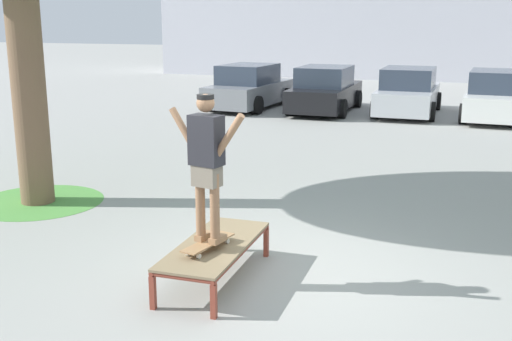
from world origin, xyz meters
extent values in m
plane|color=#999993|center=(0.00, 0.00, 0.00)|extent=(120.00, 120.00, 0.00)
cube|color=brown|center=(-1.08, 0.48, 0.19)|extent=(0.06, 0.06, 0.38)
cube|color=brown|center=(-0.38, 0.49, 0.19)|extent=(0.06, 0.06, 0.38)
cube|color=brown|center=(-1.05, -1.36, 0.19)|extent=(0.06, 0.06, 0.38)
cube|color=brown|center=(-0.35, -1.35, 0.19)|extent=(0.06, 0.06, 0.38)
cylinder|color=brown|center=(-1.06, -0.44, 0.41)|extent=(0.08, 1.90, 0.05)
cylinder|color=brown|center=(-0.36, -0.43, 0.41)|extent=(0.08, 1.90, 0.05)
cylinder|color=brown|center=(-0.73, 0.48, 0.41)|extent=(0.76, 0.06, 0.05)
cylinder|color=brown|center=(-0.70, -1.36, 0.41)|extent=(0.76, 0.06, 0.05)
cube|color=#847051|center=(-0.71, -0.44, 0.45)|extent=(0.79, 1.91, 0.03)
cube|color=#9E754C|center=(-0.71, -0.64, 0.54)|extent=(0.37, 0.82, 0.02)
cylinder|color=silver|center=(-0.72, -0.35, 0.49)|extent=(0.04, 0.06, 0.06)
cylinder|color=silver|center=(-0.58, -0.38, 0.49)|extent=(0.04, 0.06, 0.06)
cylinder|color=silver|center=(-0.85, -0.89, 0.49)|extent=(0.04, 0.06, 0.06)
cylinder|color=silver|center=(-0.70, -0.93, 0.49)|extent=(0.04, 0.06, 0.06)
cylinder|color=#8E6647|center=(-0.81, -0.62, 0.96)|extent=(0.11, 0.11, 0.82)
cube|color=#99704C|center=(-0.80, -0.57, 0.59)|extent=(0.15, 0.26, 0.07)
cylinder|color=#8E6647|center=(-0.61, -0.66, 0.96)|extent=(0.11, 0.11, 0.82)
cube|color=#99704C|center=(-0.60, -0.61, 0.59)|extent=(0.15, 0.26, 0.07)
cube|color=#756B5B|center=(-0.71, -0.64, 1.34)|extent=(0.34, 0.26, 0.24)
cube|color=#232328|center=(-0.71, -0.64, 1.74)|extent=(0.40, 0.29, 0.56)
cylinder|color=#8E6647|center=(-1.00, -0.57, 1.81)|extent=(0.41, 0.17, 0.52)
cylinder|color=#8E6647|center=(-0.42, -0.70, 1.81)|extent=(0.41, 0.17, 0.52)
sphere|color=#8E6647|center=(-0.71, -0.64, 2.15)|extent=(0.20, 0.20, 0.20)
cylinder|color=black|center=(-0.71, -0.64, 2.22)|extent=(0.19, 0.19, 0.05)
cylinder|color=brown|center=(-4.82, 1.61, 1.97)|extent=(0.55, 0.55, 3.94)
cylinder|color=#519342|center=(-4.82, 1.61, 0.00)|extent=(2.18, 2.18, 0.01)
cube|color=slate|center=(-5.22, 13.61, 0.51)|extent=(2.06, 4.33, 0.70)
cube|color=#2D3847|center=(-5.24, 13.46, 1.18)|extent=(1.74, 2.23, 0.64)
cylinder|color=black|center=(-5.96, 14.98, 0.30)|extent=(0.27, 0.62, 0.60)
cylinder|color=black|center=(-4.26, 14.83, 0.30)|extent=(0.27, 0.62, 0.60)
cylinder|color=black|center=(-6.19, 12.38, 0.30)|extent=(0.27, 0.62, 0.60)
cylinder|color=black|center=(-4.49, 12.23, 0.30)|extent=(0.27, 0.62, 0.60)
cube|color=black|center=(-2.56, 13.60, 0.51)|extent=(1.74, 4.22, 0.70)
cube|color=#2D3847|center=(-2.56, 13.45, 1.18)|extent=(1.58, 2.12, 0.64)
cylinder|color=black|center=(-3.40, 14.91, 0.30)|extent=(0.23, 0.60, 0.60)
cylinder|color=black|center=(-1.70, 14.90, 0.30)|extent=(0.23, 0.60, 0.60)
cylinder|color=black|center=(-3.42, 12.31, 0.30)|extent=(0.23, 0.60, 0.60)
cylinder|color=black|center=(-1.72, 12.29, 0.30)|extent=(0.23, 0.60, 0.60)
cube|color=#B7BABF|center=(0.11, 13.88, 0.51)|extent=(1.75, 4.22, 0.70)
cube|color=#2D3847|center=(0.10, 13.73, 1.18)|extent=(1.59, 2.12, 0.64)
cylinder|color=black|center=(-0.73, 15.20, 0.30)|extent=(0.23, 0.60, 0.60)
cylinder|color=black|center=(0.97, 15.17, 0.30)|extent=(0.23, 0.60, 0.60)
cylinder|color=black|center=(-0.76, 12.59, 0.30)|extent=(0.23, 0.60, 0.60)
cylinder|color=black|center=(0.94, 12.57, 0.30)|extent=(0.23, 0.60, 0.60)
cube|color=silver|center=(2.77, 13.68, 0.51)|extent=(1.91, 4.28, 0.70)
cube|color=#2D3847|center=(2.76, 13.53, 1.18)|extent=(1.66, 2.18, 0.64)
cylinder|color=black|center=(1.99, 15.03, 0.30)|extent=(0.25, 0.61, 0.60)
cylinder|color=black|center=(1.86, 12.43, 0.30)|extent=(0.25, 0.61, 0.60)
camera|label=1|loc=(1.99, -6.85, 3.04)|focal=43.91mm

